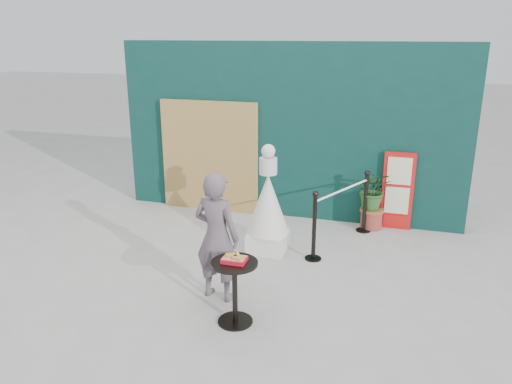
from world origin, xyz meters
name	(u,v)px	position (x,y,z in m)	size (l,w,h in m)	color
ground	(228,297)	(0.00, 0.00, 0.00)	(60.00, 60.00, 0.00)	#ADAAA5
back_wall	(288,131)	(0.00, 3.15, 1.50)	(6.00, 0.30, 3.00)	#0A302B
bamboo_fence	(209,157)	(-1.40, 2.94, 1.00)	(1.80, 0.08, 2.00)	tan
woman	(217,237)	(-0.12, -0.03, 0.80)	(0.59, 0.38, 1.61)	#60535B
menu_board	(398,191)	(1.90, 2.95, 0.65)	(0.50, 0.07, 1.30)	red
statue	(268,209)	(0.10, 1.48, 0.67)	(0.64, 0.64, 1.63)	white
cafe_table	(235,283)	(0.27, -0.51, 0.50)	(0.52, 0.52, 0.75)	black
food_basket	(235,259)	(0.27, -0.51, 0.79)	(0.26, 0.19, 0.11)	red
planter	(373,195)	(1.52, 2.84, 0.58)	(0.59, 0.51, 1.00)	#953B30
stanchion_barrier	(341,214)	(1.11, 2.02, 0.49)	(0.84, 1.54, 1.03)	black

